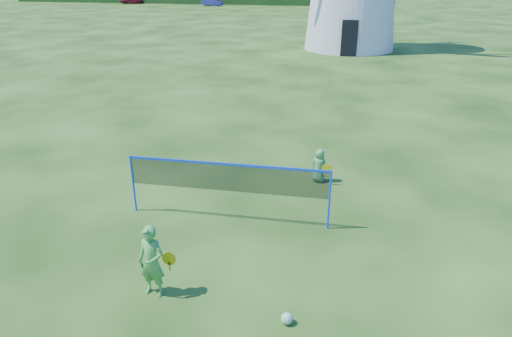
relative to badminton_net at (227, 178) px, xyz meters
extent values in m
plane|color=black|center=(0.53, -0.58, -1.14)|extent=(220.00, 220.00, 0.00)
cube|color=black|center=(2.91, 23.56, 0.08)|extent=(1.11, 0.13, 2.44)
cylinder|color=blue|center=(-2.50, 0.00, -0.36)|extent=(0.05, 0.05, 1.55)
cylinder|color=blue|center=(2.50, 0.00, -0.36)|extent=(0.05, 0.05, 1.55)
cube|color=black|center=(0.00, 0.00, 0.01)|extent=(5.00, 0.01, 0.70)
cube|color=blue|center=(0.00, 0.00, 0.38)|extent=(5.00, 0.02, 0.06)
imported|color=green|center=(-0.74, -3.11, -0.39)|extent=(0.60, 0.44, 1.50)
cylinder|color=#DFBB0B|center=(-0.46, -2.93, -0.41)|extent=(0.28, 0.02, 0.28)
cube|color=#DFBB0B|center=(-0.46, -2.93, -0.58)|extent=(0.03, 0.02, 0.20)
imported|color=#4DA053|center=(2.12, 2.68, -0.63)|extent=(0.58, 0.49, 1.01)
cylinder|color=#DFBB0B|center=(2.34, 2.46, -0.62)|extent=(0.28, 0.02, 0.28)
cube|color=#DFBB0B|center=(2.34, 2.46, -0.79)|extent=(0.03, 0.02, 0.20)
sphere|color=green|center=(1.92, -3.47, -1.03)|extent=(0.22, 0.22, 0.22)
cube|color=#193814|center=(-21.47, 65.42, -0.64)|extent=(62.00, 0.80, 1.00)
imported|color=maroon|center=(-31.64, 64.40, -0.53)|extent=(3.83, 2.52, 1.21)
imported|color=navy|center=(-17.74, 62.74, -0.60)|extent=(3.46, 1.81, 1.08)
camera|label=1|loc=(2.57, -10.01, 4.83)|focal=32.62mm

